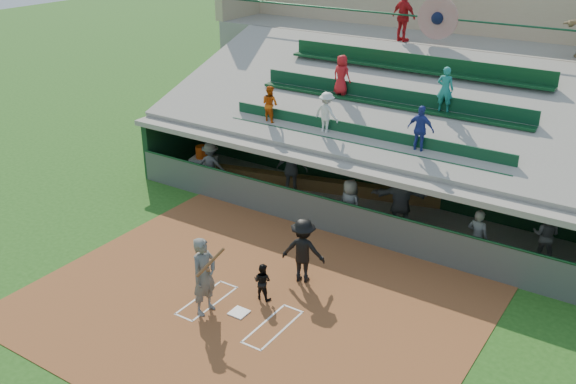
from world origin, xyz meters
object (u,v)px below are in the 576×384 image
Objects in this scene: white_table at (204,167)px; batter_at_plate at (204,276)px; catcher at (262,281)px; home_plate at (239,313)px; water_cooler at (202,152)px.

batter_at_plate is at bearing -63.82° from white_table.
white_table is at bearing -45.21° from catcher.
white_table is (-5.58, 6.59, -0.62)m from batter_at_plate.
home_plate is 0.97× the size of water_cooler.
batter_at_plate reaches higher than home_plate.
white_table is 0.61m from water_cooler.
catcher is at bearing -39.49° from water_cooler.
water_cooler is at bearing -44.93° from catcher.
catcher is 8.37m from white_table.
home_plate is 0.43× the size of catcher.
batter_at_plate is at bearing -49.42° from water_cooler.
batter_at_plate reaches higher than water_cooler.
white_table is (-6.32, 6.22, 0.39)m from home_plate.
batter_at_plate is (-0.74, -0.37, 1.00)m from home_plate.
water_cooler is at bearing 177.33° from white_table.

